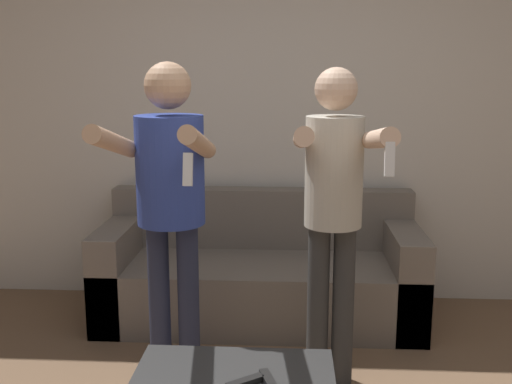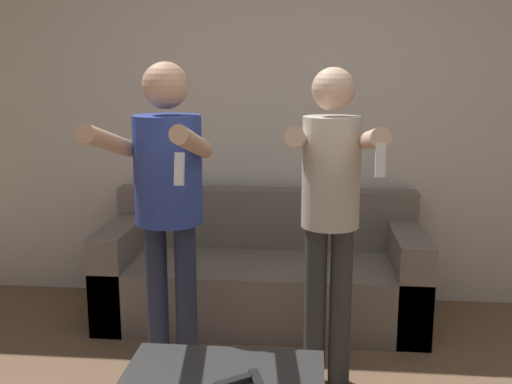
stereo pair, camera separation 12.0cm
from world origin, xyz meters
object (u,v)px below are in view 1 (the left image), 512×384
object	(u,v)px
couch	(260,276)
remote_far	(269,381)
person_standing_left	(170,187)
remote_near	(245,382)
person_standing_right	(334,196)

from	to	relation	value
couch	remote_far	xyz separation A→B (m)	(0.12, -1.62, 0.16)
person_standing_left	remote_near	distance (m)	1.08
person_standing_left	remote_far	world-z (taller)	person_standing_left
couch	person_standing_right	xyz separation A→B (m)	(0.40, -0.85, 0.72)
couch	person_standing_right	bearing A→B (deg)	-64.74
couch	remote_far	world-z (taller)	couch
couch	person_standing_right	world-z (taller)	person_standing_right
person_standing_right	remote_near	bearing A→B (deg)	-115.29
remote_near	remote_far	distance (m)	0.09
person_standing_left	remote_near	world-z (taller)	person_standing_left
person_standing_left	person_standing_right	size ratio (longest dim) A/B	1.02
couch	person_standing_right	size ratio (longest dim) A/B	1.26
couch	remote_far	distance (m)	1.63
remote_far	couch	bearing A→B (deg)	94.10
person_standing_left	remote_near	bearing A→B (deg)	-61.75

